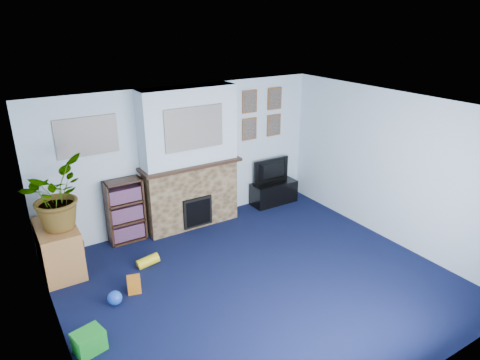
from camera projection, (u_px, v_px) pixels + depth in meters
floor at (258, 282)px, 5.92m from camera, size 5.00×4.50×0.01m
ceiling at (261, 110)px, 5.04m from camera, size 5.00×4.50×0.01m
wall_back at (185, 156)px, 7.26m from camera, size 5.00×0.04×2.40m
wall_front at (406, 294)px, 3.71m from camera, size 5.00×0.04×2.40m
wall_left at (52, 258)px, 4.25m from camera, size 0.04×4.50×2.40m
wall_right at (391, 168)px, 6.72m from camera, size 0.04×4.50×2.40m
chimney_breast at (190, 160)px, 7.10m from camera, size 1.72×0.50×2.40m
collage_main at (194, 128)px, 6.72m from camera, size 1.00×0.03×0.68m
collage_left at (87, 137)px, 6.27m from camera, size 0.90×0.03×0.58m
portrait_tl at (250, 102)px, 7.59m from camera, size 0.30×0.03×0.40m
portrait_tr at (275, 99)px, 7.86m from camera, size 0.30×0.03×0.40m
portrait_bl at (249, 129)px, 7.77m from camera, size 0.30×0.03×0.40m
portrait_br at (274, 125)px, 8.04m from camera, size 0.30×0.03×0.40m
tv_stand at (274, 192)px, 8.30m from camera, size 0.90×0.38×0.43m
television at (274, 171)px, 8.16m from camera, size 0.78×0.11×0.45m
bookshelf at (125, 212)px, 6.83m from camera, size 0.58×0.28×1.05m
sideboard at (59, 249)px, 6.06m from camera, size 0.51×0.92×0.72m
potted_plant at (54, 195)px, 5.73m from camera, size 1.02×1.08×0.95m
mantel_clock at (190, 159)px, 7.04m from camera, size 0.09×0.06×0.13m
mantel_candle at (203, 156)px, 7.16m from camera, size 0.05×0.05×0.15m
mantel_teddy at (160, 165)px, 6.78m from camera, size 0.12×0.12×0.12m
mantel_can at (230, 152)px, 7.43m from camera, size 0.06×0.06×0.11m
green_crate at (89, 340)px, 4.66m from camera, size 0.36×0.32×0.25m
toy_ball at (115, 298)px, 5.43m from camera, size 0.19×0.19×0.19m
toy_block at (134, 284)px, 5.68m from camera, size 0.21×0.21×0.21m
toy_tube at (148, 261)px, 6.28m from camera, size 0.34×0.15×0.19m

